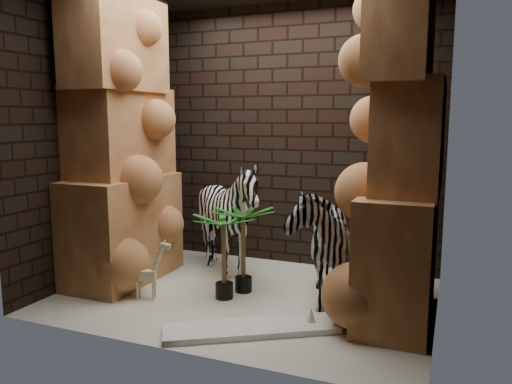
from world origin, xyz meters
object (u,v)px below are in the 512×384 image
at_px(zebra_right, 317,231).
at_px(surfboard, 251,328).
at_px(palm_front, 243,250).
at_px(giraffe_toy, 145,269).
at_px(palm_back, 224,256).
at_px(zebra_left, 228,224).

distance_m(zebra_right, surfboard, 1.14).
bearing_deg(palm_front, surfboard, -62.61).
xyz_separation_m(zebra_right, giraffe_toy, (-1.51, -0.59, -0.37)).
height_order(zebra_right, palm_back, zebra_right).
relative_size(zebra_left, palm_front, 1.48).
height_order(zebra_left, giraffe_toy, zebra_left).
bearing_deg(surfboard, palm_back, 100.21).
bearing_deg(surfboard, zebra_right, 40.14).
bearing_deg(palm_back, giraffe_toy, -156.36).
height_order(palm_back, surfboard, palm_back).
distance_m(zebra_right, giraffe_toy, 1.66).
relative_size(zebra_right, palm_front, 1.55).
distance_m(palm_back, surfboard, 0.89).
relative_size(palm_back, surfboard, 0.58).
bearing_deg(zebra_right, zebra_left, 144.11).
bearing_deg(palm_back, palm_front, 67.56).
bearing_deg(zebra_left, surfboard, -63.09).
bearing_deg(zebra_left, palm_front, -54.90).
xyz_separation_m(palm_back, surfboard, (0.53, -0.60, -0.39)).
height_order(zebra_left, surfboard, zebra_left).
distance_m(palm_front, surfboard, 1.02).
distance_m(zebra_left, palm_front, 0.57).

